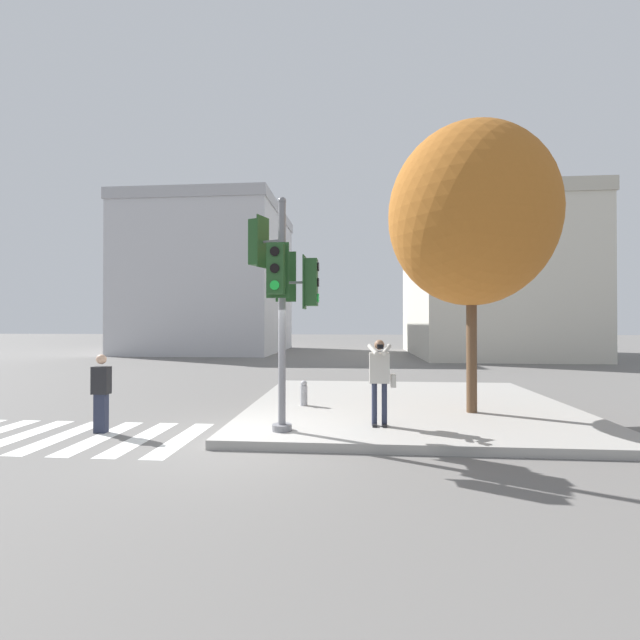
{
  "coord_description": "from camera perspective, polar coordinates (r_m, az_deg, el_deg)",
  "views": [
    {
      "loc": [
        2.14,
        -7.86,
        2.23
      ],
      "look_at": [
        1.43,
        0.68,
        2.31
      ],
      "focal_mm": 24.0,
      "sensor_mm": 36.0,
      "label": 1
    }
  ],
  "objects": [
    {
      "name": "street_tree",
      "position": [
        10.85,
        19.51,
        12.99
      ],
      "size": [
        3.84,
        3.84,
        6.7
      ],
      "color": "brown",
      "rests_on": "sidewalk_corner"
    },
    {
      "name": "person_photographer",
      "position": [
        8.77,
        8.02,
        -7.19
      ],
      "size": [
        0.58,
        0.54,
        1.73
      ],
      "color": "black",
      "rests_on": "sidewalk_corner"
    },
    {
      "name": "ground_plane",
      "position": [
        8.44,
        -10.51,
        -15.82
      ],
      "size": [
        160.0,
        160.0,
        0.0
      ],
      "primitive_type": "plane",
      "color": "slate"
    },
    {
      "name": "building_right",
      "position": [
        32.64,
        21.17,
        4.75
      ],
      "size": [
        10.31,
        13.41,
        10.36
      ],
      "color": "beige",
      "rests_on": "ground_plane"
    },
    {
      "name": "traffic_signal_pole",
      "position": [
        8.35,
        -5.01,
        4.91
      ],
      "size": [
        1.42,
        1.44,
        4.52
      ],
      "color": "slate",
      "rests_on": "sidewalk_corner"
    },
    {
      "name": "sidewalk_corner",
      "position": [
        11.64,
        11.6,
        -11.11
      ],
      "size": [
        8.0,
        8.0,
        0.17
      ],
      "color": "#9E9B96",
      "rests_on": "ground_plane"
    },
    {
      "name": "building_left",
      "position": [
        35.72,
        -14.15,
        5.21
      ],
      "size": [
        11.3,
        12.21,
        11.51
      ],
      "color": "#BCBCC1",
      "rests_on": "ground_plane"
    },
    {
      "name": "crosswalk_stripes",
      "position": [
        10.36,
        -33.06,
        -12.84
      ],
      "size": [
        6.14,
        2.54,
        0.01
      ],
      "color": "silver",
      "rests_on": "ground_plane"
    },
    {
      "name": "pedestrian_distant",
      "position": [
        9.94,
        -27.15,
        -8.45
      ],
      "size": [
        0.34,
        0.2,
        1.6
      ],
      "color": "#282D42",
      "rests_on": "ground_plane"
    },
    {
      "name": "fire_hydrant",
      "position": [
        10.92,
        -2.17,
        -9.71
      ],
      "size": [
        0.18,
        0.24,
        0.63
      ],
      "color": "#99999E",
      "rests_on": "sidewalk_corner"
    }
  ]
}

